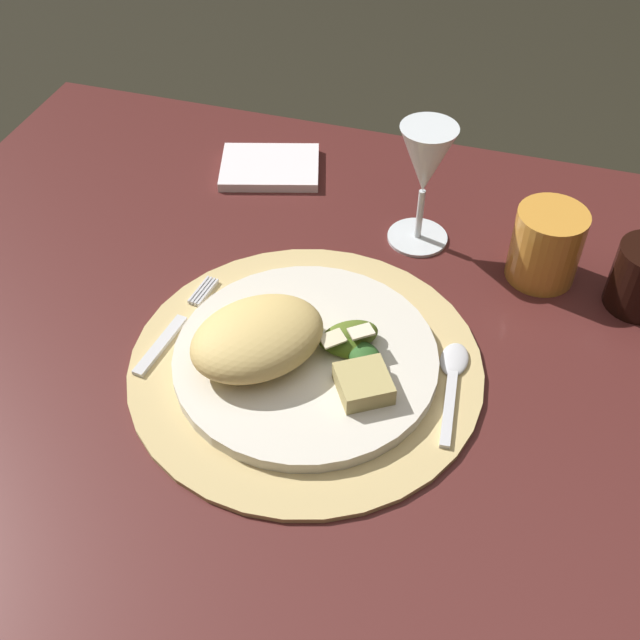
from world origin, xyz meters
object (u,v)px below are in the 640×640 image
at_px(spoon, 453,374).
at_px(napkin, 270,167).
at_px(fork, 173,329).
at_px(amber_tumbler, 546,245).
at_px(dining_table, 326,459).
at_px(wine_glass, 425,166).
at_px(dinner_plate, 306,358).

distance_m(spoon, napkin, 0.42).
bearing_deg(fork, napkin, 90.69).
distance_m(fork, amber_tumbler, 0.42).
bearing_deg(amber_tumbler, fork, -149.94).
relative_size(spoon, napkin, 1.04).
relative_size(dining_table, napkin, 8.57).
relative_size(dining_table, fork, 7.08).
height_order(fork, napkin, napkin).
distance_m(dining_table, amber_tumbler, 0.36).
bearing_deg(spoon, amber_tumbler, 69.94).
bearing_deg(napkin, spoon, -44.54).
bearing_deg(fork, wine_glass, 47.40).
relative_size(napkin, amber_tumbler, 1.48).
bearing_deg(amber_tumbler, spoon, -110.06).
bearing_deg(napkin, dinner_plate, -64.61).
bearing_deg(napkin, fork, -89.31).
bearing_deg(wine_glass, dining_table, -103.03).
xyz_separation_m(fork, wine_glass, (0.21, 0.23, 0.10)).
bearing_deg(fork, spoon, 4.59).
relative_size(dining_table, dinner_plate, 4.13).
bearing_deg(wine_glass, napkin, 159.08).
distance_m(fork, spoon, 0.30).
height_order(dining_table, spoon, spoon).
relative_size(dinner_plate, napkin, 2.07).
bearing_deg(dining_table, fork, -173.63).
relative_size(dinner_plate, amber_tumbler, 3.07).
height_order(dining_table, fork, fork).
height_order(dining_table, napkin, napkin).
bearing_deg(wine_glass, dinner_plate, -105.69).
height_order(napkin, amber_tumbler, amber_tumbler).
bearing_deg(spoon, wine_glass, 110.77).
distance_m(napkin, amber_tumbler, 0.38).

